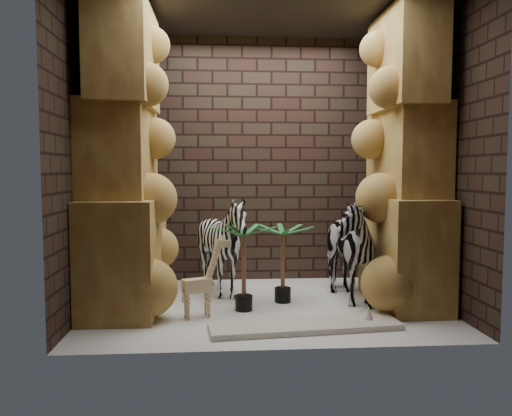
{
  "coord_description": "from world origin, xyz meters",
  "views": [
    {
      "loc": [
        -0.46,
        -4.97,
        1.37
      ],
      "look_at": [
        -0.09,
        0.15,
        0.99
      ],
      "focal_mm": 35.14,
      "sensor_mm": 36.0,
      "label": 1
    }
  ],
  "objects": [
    {
      "name": "surfboard",
      "position": [
        0.27,
        -0.75,
        0.03
      ],
      "size": [
        1.7,
        0.57,
        0.05
      ],
      "primitive_type": "cube",
      "rotation": [
        0.0,
        0.0,
        0.1
      ],
      "color": "silver",
      "rests_on": "floor"
    },
    {
      "name": "wall_back",
      "position": [
        0.0,
        1.25,
        1.5
      ],
      "size": [
        3.5,
        0.0,
        3.5
      ],
      "primitive_type": "plane",
      "rotation": [
        1.57,
        0.0,
        0.0
      ],
      "color": "black",
      "rests_on": "ground"
    },
    {
      "name": "rock_pillar_right",
      "position": [
        1.42,
        0.0,
        1.5
      ],
      "size": [
        0.58,
        1.25,
        3.0
      ],
      "primitive_type": null,
      "color": "tan",
      "rests_on": "floor"
    },
    {
      "name": "giraffe_toy",
      "position": [
        -0.68,
        -0.37,
        0.39
      ],
      "size": [
        0.42,
        0.28,
        0.78
      ],
      "primitive_type": null,
      "rotation": [
        0.0,
        0.0,
        0.4
      ],
      "color": "beige",
      "rests_on": "floor"
    },
    {
      "name": "rock_pillar_left",
      "position": [
        -1.4,
        0.0,
        1.5
      ],
      "size": [
        0.68,
        1.3,
        3.0
      ],
      "primitive_type": null,
      "color": "tan",
      "rests_on": "floor"
    },
    {
      "name": "wall_left",
      "position": [
        -1.75,
        0.0,
        1.5
      ],
      "size": [
        0.0,
        3.0,
        3.0
      ],
      "primitive_type": "plane",
      "rotation": [
        1.57,
        0.0,
        1.57
      ],
      "color": "black",
      "rests_on": "ground"
    },
    {
      "name": "wall_right",
      "position": [
        1.75,
        0.0,
        1.5
      ],
      "size": [
        0.0,
        3.0,
        3.0
      ],
      "primitive_type": "plane",
      "rotation": [
        1.57,
        0.0,
        -1.57
      ],
      "color": "black",
      "rests_on": "ground"
    },
    {
      "name": "zebra_left",
      "position": [
        -0.43,
        0.43,
        0.49
      ],
      "size": [
        1.23,
        1.34,
        0.99
      ],
      "primitive_type": "imported",
      "rotation": [
        0.0,
        0.0,
        -0.39
      ],
      "color": "white",
      "rests_on": "floor"
    },
    {
      "name": "ceiling",
      "position": [
        0.0,
        0.0,
        3.0
      ],
      "size": [
        3.5,
        3.5,
        0.0
      ],
      "primitive_type": "plane",
      "rotation": [
        3.14,
        0.0,
        0.0
      ],
      "color": "black",
      "rests_on": "ground"
    },
    {
      "name": "zebra_right",
      "position": [
        0.81,
        0.18,
        0.64
      ],
      "size": [
        0.74,
        1.15,
        1.28
      ],
      "primitive_type": "imported",
      "rotation": [
        0.0,
        0.0,
        0.15
      ],
      "color": "white",
      "rests_on": "floor"
    },
    {
      "name": "floor",
      "position": [
        0.0,
        0.0,
        0.0
      ],
      "size": [
        3.5,
        3.5,
        0.0
      ],
      "primitive_type": "plane",
      "color": "white",
      "rests_on": "ground"
    },
    {
      "name": "wall_front",
      "position": [
        0.0,
        -1.25,
        1.5
      ],
      "size": [
        3.5,
        0.0,
        3.5
      ],
      "primitive_type": "plane",
      "rotation": [
        -1.57,
        0.0,
        0.0
      ],
      "color": "black",
      "rests_on": "ground"
    },
    {
      "name": "palm_back",
      "position": [
        -0.23,
        -0.15,
        0.43
      ],
      "size": [
        0.36,
        0.36,
        0.85
      ],
      "primitive_type": null,
      "color": "#1C7130",
      "rests_on": "floor"
    },
    {
      "name": "palm_front",
      "position": [
        0.19,
        0.14,
        0.41
      ],
      "size": [
        0.36,
        0.36,
        0.82
      ],
      "primitive_type": null,
      "color": "#1C7130",
      "rests_on": "floor"
    }
  ]
}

